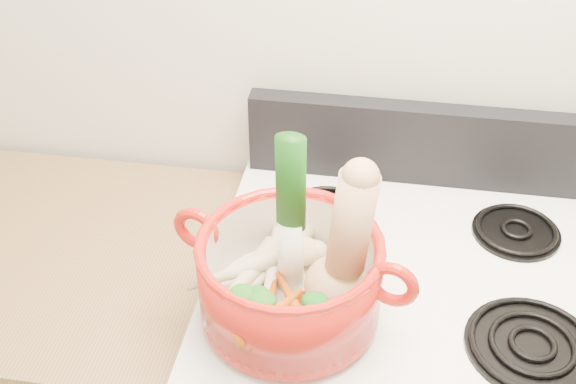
# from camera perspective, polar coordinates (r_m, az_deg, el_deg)

# --- Properties ---
(wall_back) EXTENTS (3.50, 0.02, 2.60)m
(wall_back) POSITION_cam_1_polar(r_m,az_deg,el_deg) (1.49, 11.99, 13.15)
(wall_back) COLOR beige
(wall_back) RESTS_ON floor
(cooktop) EXTENTS (0.78, 0.67, 0.03)m
(cooktop) POSITION_cam_1_polar(r_m,az_deg,el_deg) (1.40, 10.20, -6.59)
(cooktop) COLOR white
(cooktop) RESTS_ON stove_body
(control_backsplash) EXTENTS (0.76, 0.05, 0.18)m
(control_backsplash) POSITION_cam_1_polar(r_m,az_deg,el_deg) (1.57, 10.81, 3.73)
(control_backsplash) COLOR black
(control_backsplash) RESTS_ON cooktop
(burner_front_left) EXTENTS (0.22, 0.22, 0.02)m
(burner_front_left) POSITION_cam_1_polar(r_m,az_deg,el_deg) (1.27, 1.47, -9.88)
(burner_front_left) COLOR black
(burner_front_left) RESTS_ON cooktop
(burner_front_right) EXTENTS (0.22, 0.22, 0.02)m
(burner_front_right) POSITION_cam_1_polar(r_m,az_deg,el_deg) (1.29, 18.75, -11.36)
(burner_front_right) COLOR black
(burner_front_right) RESTS_ON cooktop
(burner_back_left) EXTENTS (0.17, 0.17, 0.02)m
(burner_back_left) POSITION_cam_1_polar(r_m,az_deg,el_deg) (1.49, 3.10, -1.52)
(burner_back_left) COLOR black
(burner_back_left) RESTS_ON cooktop
(burner_back_right) EXTENTS (0.17, 0.17, 0.02)m
(burner_back_right) POSITION_cam_1_polar(r_m,az_deg,el_deg) (1.51, 17.60, -2.90)
(burner_back_right) COLOR black
(burner_back_right) RESTS_ON cooktop
(dutch_oven) EXTENTS (0.37, 0.37, 0.15)m
(dutch_oven) POSITION_cam_1_polar(r_m,az_deg,el_deg) (1.21, 0.15, -6.83)
(dutch_oven) COLOR red
(dutch_oven) RESTS_ON burner_front_left
(pot_handle_left) EXTENTS (0.09, 0.04, 0.09)m
(pot_handle_left) POSITION_cam_1_polar(r_m,az_deg,el_deg) (1.24, -7.26, -2.89)
(pot_handle_left) COLOR red
(pot_handle_left) RESTS_ON dutch_oven
(pot_handle_right) EXTENTS (0.09, 0.04, 0.09)m
(pot_handle_right) POSITION_cam_1_polar(r_m,az_deg,el_deg) (1.14, 8.27, -7.24)
(pot_handle_right) COLOR red
(pot_handle_right) RESTS_ON dutch_oven
(squash) EXTENTS (0.17, 0.16, 0.28)m
(squash) POSITION_cam_1_polar(r_m,az_deg,el_deg) (1.14, 3.98, -4.12)
(squash) COLOR tan
(squash) RESTS_ON dutch_oven
(leek) EXTENTS (0.06, 0.06, 0.32)m
(leek) POSITION_cam_1_polar(r_m,az_deg,el_deg) (1.16, 0.23, -1.73)
(leek) COLOR silver
(leek) RESTS_ON dutch_oven
(ginger) EXTENTS (0.11, 0.09, 0.05)m
(ginger) POSITION_cam_1_polar(r_m,az_deg,el_deg) (1.29, 0.77, -4.79)
(ginger) COLOR tan
(ginger) RESTS_ON dutch_oven
(parsnip_0) EXTENTS (0.14, 0.21, 0.06)m
(parsnip_0) POSITION_cam_1_polar(r_m,az_deg,el_deg) (1.27, -1.10, -5.58)
(parsnip_0) COLOR beige
(parsnip_0) RESTS_ON dutch_oven
(parsnip_1) EXTENTS (0.12, 0.21, 0.06)m
(parsnip_1) POSITION_cam_1_polar(r_m,az_deg,el_deg) (1.23, -3.78, -7.16)
(parsnip_1) COLOR beige
(parsnip_1) RESTS_ON dutch_oven
(parsnip_2) EXTENTS (0.05, 0.20, 0.06)m
(parsnip_2) POSITION_cam_1_polar(r_m,az_deg,el_deg) (1.25, -1.14, -5.90)
(parsnip_2) COLOR beige
(parsnip_2) RESTS_ON dutch_oven
(parsnip_3) EXTENTS (0.18, 0.12, 0.06)m
(parsnip_3) POSITION_cam_1_polar(r_m,az_deg,el_deg) (1.24, -4.12, -6.13)
(parsnip_3) COLOR beige
(parsnip_3) RESTS_ON dutch_oven
(carrot_0) EXTENTS (0.09, 0.14, 0.04)m
(carrot_0) POSITION_cam_1_polar(r_m,az_deg,el_deg) (1.20, -0.15, -9.63)
(carrot_0) COLOR #CD5A0A
(carrot_0) RESTS_ON dutch_oven
(carrot_1) EXTENTS (0.04, 0.15, 0.05)m
(carrot_1) POSITION_cam_1_polar(r_m,az_deg,el_deg) (1.18, -1.64, -9.87)
(carrot_1) COLOR #B84109
(carrot_1) RESTS_ON dutch_oven
(carrot_2) EXTENTS (0.11, 0.16, 0.05)m
(carrot_2) POSITION_cam_1_polar(r_m,az_deg,el_deg) (1.18, 0.64, -9.32)
(carrot_2) COLOR #B85109
(carrot_2) RESTS_ON dutch_oven
(carrot_3) EXTENTS (0.11, 0.14, 0.04)m
(carrot_3) POSITION_cam_1_polar(r_m,az_deg,el_deg) (1.17, -1.42, -9.82)
(carrot_3) COLOR #C75609
(carrot_3) RESTS_ON dutch_oven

